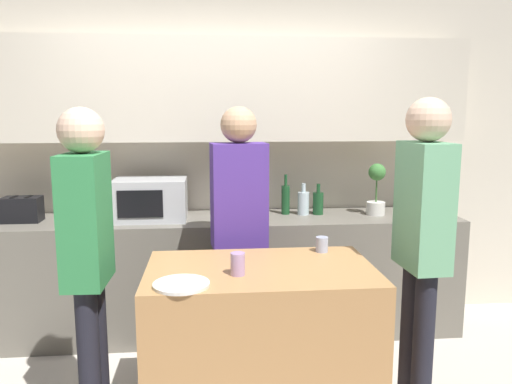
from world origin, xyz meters
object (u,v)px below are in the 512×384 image
cup_0 (238,264)px  bottle_0 (286,199)px  toaster (22,209)px  bottle_1 (303,203)px  person_center (239,217)px  cup_1 (322,244)px  person_right (87,246)px  bottle_2 (318,203)px  microwave (151,199)px  potted_plant (376,189)px  person_left (422,231)px  plate_on_island (181,284)px

cup_0 → bottle_0: bearing=72.2°
toaster → bottle_1: bottle_1 is taller
person_center → bottle_0: bearing=-127.0°
cup_1 → person_right: bearing=-169.6°
bottle_2 → cup_0: size_ratio=2.14×
microwave → toaster: size_ratio=2.00×
person_right → potted_plant: bearing=123.8°
potted_plant → person_center: (-1.08, -0.59, -0.07)m
bottle_2 → person_left: person_left is taller
bottle_1 → person_center: bearing=-129.4°
bottle_1 → person_right: 1.81m
person_center → person_right: bearing=30.0°
cup_1 → bottle_2: bearing=78.8°
plate_on_island → bottle_0: bearing=65.0°
toaster → person_center: bearing=-21.2°
bottle_1 → cup_0: bearing=-113.0°
potted_plant → cup_1: size_ratio=4.59×
microwave → bottle_0: (1.01, 0.09, -0.03)m
person_right → cup_1: bearing=102.0°
potted_plant → person_left: (-0.15, -1.17, -0.04)m
potted_plant → plate_on_island: size_ratio=1.52×
microwave → cup_1: (1.06, -0.95, -0.11)m
bottle_0 → cup_1: bearing=-87.4°
microwave → person_left: bearing=-37.1°
microwave → person_center: 0.85m
toaster → person_left: person_left is taller
cup_1 → cup_0: bearing=-144.1°
plate_on_island → cup_1: 0.91m
bottle_0 → person_left: size_ratio=0.18×
person_center → plate_on_island: bearing=63.0°
bottle_0 → cup_0: 1.48m
cup_0 → person_right: bearing=169.7°
bottle_1 → person_left: (0.40, -1.23, 0.07)m
potted_plant → person_center: 1.24m
potted_plant → toaster: bearing=180.0°
bottle_1 → bottle_2: 0.11m
cup_0 → cup_1: bearing=35.9°
bottle_1 → person_right: bearing=-136.9°
plate_on_island → cup_1: (0.76, 0.49, 0.04)m
person_center → potted_plant: bearing=-158.1°
toaster → potted_plant: size_ratio=0.66×
microwave → person_right: 1.19m
microwave → bottle_0: 1.02m
person_right → person_left: bearing=91.9°
person_center → person_right: size_ratio=1.01×
cup_0 → cup_1: size_ratio=1.29×
bottle_1 → cup_0: size_ratio=2.18×
bottle_0 → person_right: person_right is taller
bottle_2 → person_right: 1.90m
microwave → plate_on_island: size_ratio=2.00×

